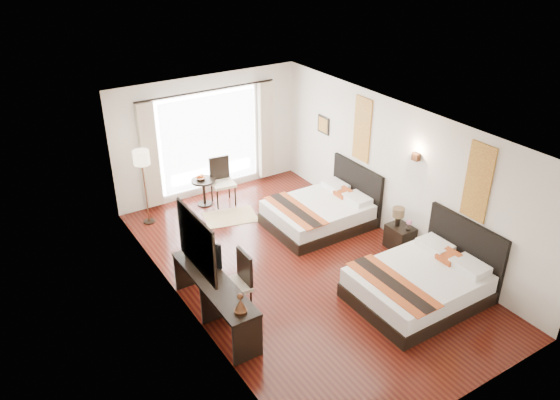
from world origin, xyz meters
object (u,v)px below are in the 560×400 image
television (199,252)px  nightstand (400,237)px  vase (408,227)px  table_lamp (398,214)px  fruit_bowl (201,179)px  bed_far (321,212)px  console_desk (215,300)px  side_table (204,192)px  window_chair (223,190)px  floor_lamp (142,162)px  bed_near (422,283)px  desk_chair (235,295)px

television → nightstand: bearing=-122.2°
vase → table_lamp: bearing=100.5°
fruit_bowl → television: bearing=-115.1°
bed_far → console_desk: size_ratio=0.94×
side_table → window_chair: 0.43m
floor_lamp → bed_far: bearing=-33.9°
bed_far → floor_lamp: size_ratio=1.26×
nightstand → bed_near: bearing=-120.5°
vase → television: television is taller
bed_near → side_table: size_ratio=3.52×
vase → television: size_ratio=0.16×
table_lamp → console_desk: table_lamp is taller
table_lamp → console_desk: (-3.97, -0.07, -0.38)m
console_desk → window_chair: (1.96, 3.56, -0.05)m
bed_far → fruit_bowl: bearing=128.5°
bed_near → bed_far: bed_near is taller
desk_chair → fruit_bowl: 3.92m
desk_chair → side_table: 3.89m
nightstand → vase: (0.01, -0.18, 0.32)m
floor_lamp → fruit_bowl: bearing=5.8°
nightstand → television: 4.10m
bed_near → bed_far: size_ratio=1.05×
side_table → floor_lamp: bearing=-176.0°
table_lamp → vase: size_ratio=2.88×
floor_lamp → window_chair: bearing=-1.9°
bed_near → desk_chair: size_ratio=2.01×
bed_far → vase: bearing=-66.4°
bed_far → table_lamp: (0.72, -1.50, 0.45)m
fruit_bowl → window_chair: window_chair is taller
vase → fruit_bowl: fruit_bowl is taller
bed_far → table_lamp: bearing=-64.4°
desk_chair → side_table: (1.19, 3.70, -0.02)m
nightstand → fruit_bowl: bearing=123.6°
desk_chair → television: bearing=-55.6°
nightstand → fruit_bowl: size_ratio=2.31×
vase → desk_chair: 3.67m
television → window_chair: size_ratio=0.74×
side_table → window_chair: bearing=-20.9°
bed_near → floor_lamp: size_ratio=1.32×
table_lamp → window_chair: bearing=120.0°
console_desk → desk_chair: (0.37, 0.02, -0.05)m
television → window_chair: bearing=-57.1°
bed_near → window_chair: bearing=104.2°
bed_near → fruit_bowl: size_ratio=9.90×
bed_far → nightstand: size_ratio=4.08×
television → side_table: bearing=-50.3°
vase → floor_lamp: 5.45m
bed_near → vase: 1.46m
table_lamp → side_table: size_ratio=0.60×
bed_far → table_lamp: bed_far is taller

